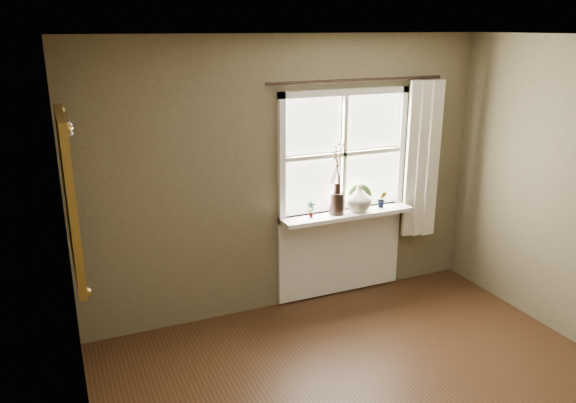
% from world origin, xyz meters
% --- Properties ---
extents(ceiling, '(4.50, 4.50, 0.00)m').
position_xyz_m(ceiling, '(0.00, 0.00, 2.60)').
color(ceiling, silver).
rests_on(ceiling, ground).
extents(wall_back, '(4.00, 0.10, 2.60)m').
position_xyz_m(wall_back, '(0.00, 2.30, 1.30)').
color(wall_back, brown).
rests_on(wall_back, ground).
extents(wall_left, '(0.10, 4.50, 2.60)m').
position_xyz_m(wall_left, '(-2.05, 0.00, 1.30)').
color(wall_left, brown).
rests_on(wall_left, ground).
extents(window_frame, '(1.36, 0.06, 1.24)m').
position_xyz_m(window_frame, '(0.55, 2.23, 1.48)').
color(window_frame, white).
rests_on(window_frame, wall_back).
extents(window_sill, '(1.36, 0.26, 0.04)m').
position_xyz_m(window_sill, '(0.55, 2.12, 0.90)').
color(window_sill, white).
rests_on(window_sill, wall_back).
extents(window_apron, '(1.36, 0.04, 0.88)m').
position_xyz_m(window_apron, '(0.55, 2.23, 0.46)').
color(window_apron, white).
rests_on(window_apron, ground).
extents(dark_jug, '(0.15, 0.15, 0.21)m').
position_xyz_m(dark_jug, '(0.43, 2.12, 1.03)').
color(dark_jug, black).
rests_on(dark_jug, window_sill).
extents(cream_vase, '(0.30, 0.30, 0.27)m').
position_xyz_m(cream_vase, '(0.67, 2.12, 1.05)').
color(cream_vase, beige).
rests_on(cream_vase, window_sill).
extents(wreath, '(0.26, 0.12, 0.27)m').
position_xyz_m(wreath, '(0.71, 2.16, 1.02)').
color(wreath, '#2A4820').
rests_on(wreath, window_sill).
extents(potted_plant_left, '(0.10, 0.08, 0.16)m').
position_xyz_m(potted_plant_left, '(0.16, 2.12, 1.00)').
color(potted_plant_left, '#2A4820').
rests_on(potted_plant_left, window_sill).
extents(potted_plant_right, '(0.12, 0.11, 0.17)m').
position_xyz_m(potted_plant_right, '(0.94, 2.12, 1.01)').
color(potted_plant_right, '#2A4820').
rests_on(potted_plant_right, window_sill).
extents(curtain, '(0.36, 0.12, 1.59)m').
position_xyz_m(curtain, '(1.39, 2.13, 1.37)').
color(curtain, beige).
rests_on(curtain, wall_back).
extents(curtain_rod, '(1.84, 0.03, 0.03)m').
position_xyz_m(curtain_rod, '(0.65, 2.17, 2.18)').
color(curtain_rod, black).
rests_on(curtain_rod, wall_back).
extents(gilt_mirror, '(0.10, 0.94, 1.12)m').
position_xyz_m(gilt_mirror, '(-1.96, 1.47, 1.57)').
color(gilt_mirror, white).
rests_on(gilt_mirror, wall_left).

